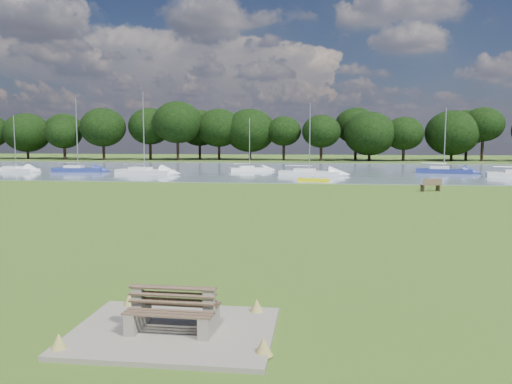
# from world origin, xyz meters

# --- Properties ---
(ground) EXTENTS (220.00, 220.00, 0.00)m
(ground) POSITION_xyz_m (0.00, 0.00, 0.00)
(ground) COLOR olive
(river) EXTENTS (220.00, 40.00, 0.10)m
(river) POSITION_xyz_m (0.00, 42.00, 0.00)
(river) COLOR slate
(river) RESTS_ON ground
(far_bank) EXTENTS (220.00, 20.00, 0.40)m
(far_bank) POSITION_xyz_m (0.00, 72.00, 0.00)
(far_bank) COLOR #4C6626
(far_bank) RESTS_ON ground
(concrete_pad) EXTENTS (4.20, 3.20, 0.10)m
(concrete_pad) POSITION_xyz_m (0.00, -14.00, 0.05)
(concrete_pad) COLOR gray
(concrete_pad) RESTS_ON ground
(bench_pair) EXTENTS (1.87, 1.12, 0.99)m
(bench_pair) POSITION_xyz_m (0.00, -14.00, 0.50)
(bench_pair) COLOR gray
(bench_pair) RESTS_ON concrete_pad
(riverbank_bench) EXTENTS (1.71, 1.13, 1.02)m
(riverbank_bench) POSITION_xyz_m (11.84, 16.51, 0.51)
(riverbank_bench) COLOR brown
(riverbank_bench) RESTS_ON ground
(kayak) EXTENTS (3.10, 1.58, 0.30)m
(kayak) POSITION_xyz_m (2.60, 24.00, 0.20)
(kayak) COLOR #FDFF06
(kayak) RESTS_ON river
(tree_line) EXTENTS (124.14, 8.57, 10.37)m
(tree_line) POSITION_xyz_m (-9.41, 68.00, 6.17)
(tree_line) COLOR black
(tree_line) RESTS_ON far_bank
(sailboat_0) EXTENTS (6.26, 2.20, 9.17)m
(sailboat_0) POSITION_xyz_m (-26.42, 34.37, 0.56)
(sailboat_0) COLOR navy
(sailboat_0) RESTS_ON river
(sailboat_1) EXTENTS (5.28, 3.32, 6.66)m
(sailboat_1) POSITION_xyz_m (-5.64, 38.49, 0.46)
(sailboat_1) COLOR silver
(sailboat_1) RESTS_ON river
(sailboat_4) EXTENTS (7.13, 3.23, 9.36)m
(sailboat_4) POSITION_xyz_m (-17.08, 31.98, 0.54)
(sailboat_4) COLOR silver
(sailboat_4) RESTS_ON river
(sailboat_5) EXTENTS (6.89, 2.50, 7.99)m
(sailboat_5) POSITION_xyz_m (1.97, 32.19, 0.49)
(sailboat_5) COLOR silver
(sailboat_5) RESTS_ON river
(sailboat_6) EXTENTS (6.48, 3.06, 7.74)m
(sailboat_6) POSITION_xyz_m (17.76, 37.58, 0.54)
(sailboat_6) COLOR navy
(sailboat_6) RESTS_ON river
(sailboat_7) EXTENTS (6.46, 3.31, 6.95)m
(sailboat_7) POSITION_xyz_m (-34.65, 34.44, 0.43)
(sailboat_7) COLOR silver
(sailboat_7) RESTS_ON river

